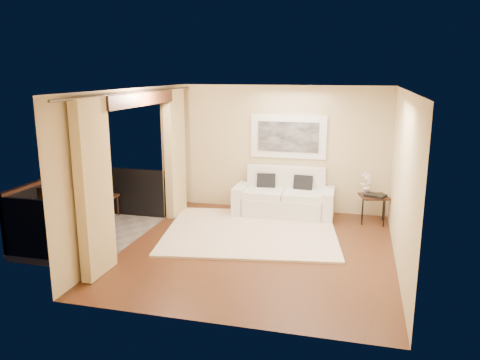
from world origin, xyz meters
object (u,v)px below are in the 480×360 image
(orchid, at_px, (367,183))
(bistro_table, at_px, (67,201))
(balcony_chair_far, at_px, (103,192))
(balcony_chair_near, at_px, (50,215))
(side_table, at_px, (374,198))
(ice_bucket, at_px, (65,189))
(sofa, at_px, (284,199))

(orchid, height_order, bistro_table, orchid)
(balcony_chair_far, xyz_separation_m, balcony_chair_near, (0.04, -1.77, 0.06))
(bistro_table, xyz_separation_m, balcony_chair_far, (-0.08, 1.31, -0.18))
(side_table, relative_size, ice_bucket, 3.22)
(balcony_chair_far, bearing_deg, balcony_chair_near, 92.15)
(sofa, xyz_separation_m, bistro_table, (-3.50, -2.50, 0.38))
(orchid, bearing_deg, sofa, -178.33)
(orchid, bearing_deg, side_table, -42.91)
(ice_bucket, bearing_deg, side_table, 22.49)
(bistro_table, xyz_separation_m, ice_bucket, (-0.14, 0.15, 0.18))
(balcony_chair_far, bearing_deg, sofa, -160.70)
(sofa, distance_m, bistro_table, 4.31)
(sofa, height_order, ice_bucket, ice_bucket)
(balcony_chair_near, relative_size, ice_bucket, 5.32)
(bistro_table, bearing_deg, balcony_chair_far, 93.34)
(orchid, bearing_deg, bistro_table, -153.74)
(bistro_table, bearing_deg, orchid, 26.26)
(orchid, relative_size, bistro_table, 0.51)
(sofa, xyz_separation_m, balcony_chair_near, (-3.53, -2.96, 0.27))
(sofa, distance_m, balcony_chair_far, 3.77)
(sofa, relative_size, ice_bucket, 10.42)
(bistro_table, relative_size, ice_bucket, 4.43)
(sofa, bearing_deg, bistro_table, -145.45)
(bistro_table, relative_size, balcony_chair_far, 0.92)
(orchid, xyz_separation_m, balcony_chair_near, (-5.20, -3.01, -0.17))
(orchid, xyz_separation_m, balcony_chair_far, (-5.24, -1.24, -0.23))
(balcony_chair_near, xyz_separation_m, ice_bucket, (-0.10, 0.61, 0.29))
(orchid, relative_size, balcony_chair_far, 0.47)
(side_table, bearing_deg, sofa, 177.03)
(side_table, xyz_separation_m, orchid, (-0.15, 0.14, 0.28))
(balcony_chair_near, bearing_deg, balcony_chair_far, 81.55)
(balcony_chair_far, distance_m, ice_bucket, 1.21)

